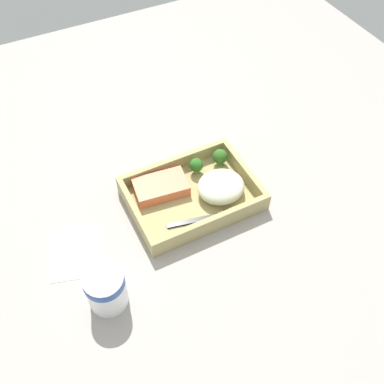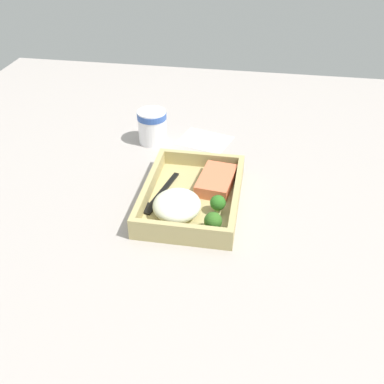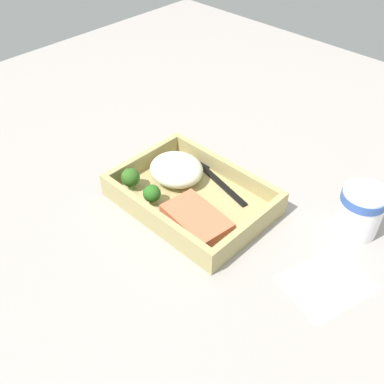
{
  "view_description": "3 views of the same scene",
  "coord_description": "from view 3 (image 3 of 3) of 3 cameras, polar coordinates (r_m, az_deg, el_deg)",
  "views": [
    {
      "loc": [
        -27.52,
        -54.59,
        77.61
      ],
      "look_at": [
        0.0,
        0.0,
        2.7
      ],
      "focal_mm": 42.0,
      "sensor_mm": 36.0,
      "label": 1
    },
    {
      "loc": [
        75.07,
        12.76,
        56.44
      ],
      "look_at": [
        0.0,
        0.0,
        2.7
      ],
      "focal_mm": 42.0,
      "sensor_mm": 36.0,
      "label": 2
    },
    {
      "loc": [
        -41.89,
        43.36,
        54.94
      ],
      "look_at": [
        0.0,
        0.0,
        2.7
      ],
      "focal_mm": 42.0,
      "sensor_mm": 36.0,
      "label": 3
    }
  ],
  "objects": [
    {
      "name": "ground_plane",
      "position": [
        0.82,
        0.0,
        -1.95
      ],
      "size": [
        160.0,
        160.0,
        2.0
      ],
      "primitive_type": "cube",
      "color": "#9F9792"
    },
    {
      "name": "takeout_tray",
      "position": [
        0.81,
        0.0,
        -1.12
      ],
      "size": [
        27.32,
        19.63,
        1.2
      ],
      "primitive_type": "cube",
      "color": "tan",
      "rests_on": "ground_plane"
    },
    {
      "name": "tray_rim",
      "position": [
        0.8,
        0.0,
        0.08
      ],
      "size": [
        27.32,
        19.63,
        3.29
      ],
      "color": "tan",
      "rests_on": "takeout_tray"
    },
    {
      "name": "salmon_fillet",
      "position": [
        0.75,
        0.59,
        -3.59
      ],
      "size": [
        12.24,
        8.31,
        2.62
      ],
      "primitive_type": "cube",
      "rotation": [
        0.0,
        0.0,
        -0.12
      ],
      "color": "#DD6C47",
      "rests_on": "takeout_tray"
    },
    {
      "name": "mashed_potatoes",
      "position": [
        0.84,
        -1.99,
        2.89
      ],
      "size": [
        10.36,
        9.55,
        4.45
      ],
      "primitive_type": "ellipsoid",
      "color": "beige",
      "rests_on": "takeout_tray"
    },
    {
      "name": "broccoli_floret_1",
      "position": [
        0.78,
        -5.11,
        -0.24
      ],
      "size": [
        3.14,
        3.14,
        3.97
      ],
      "color": "#7C9C5A",
      "rests_on": "takeout_tray"
    },
    {
      "name": "broccoli_floret_2",
      "position": [
        0.82,
        -7.82,
        1.8
      ],
      "size": [
        3.43,
        3.43,
        4.25
      ],
      "color": "#75A355",
      "rests_on": "takeout_tray"
    },
    {
      "name": "fork",
      "position": [
        0.85,
        3.0,
        1.69
      ],
      "size": [
        15.78,
        5.07,
        0.44
      ],
      "color": "black",
      "rests_on": "takeout_tray"
    },
    {
      "name": "paper_cup",
      "position": [
        0.78,
        20.63,
        -2.04
      ],
      "size": [
        7.39,
        7.39,
        8.55
      ],
      "color": "white",
      "rests_on": "ground_plane"
    },
    {
      "name": "receipt_slip",
      "position": [
        0.72,
        16.8,
        -10.96
      ],
      "size": [
        13.06,
        14.87,
        0.24
      ],
      "primitive_type": "cube",
      "rotation": [
        0.0,
        0.0,
        -0.28
      ],
      "color": "white",
      "rests_on": "ground_plane"
    }
  ]
}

